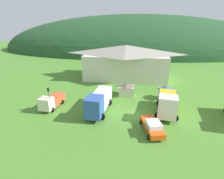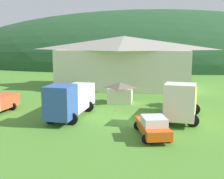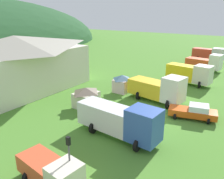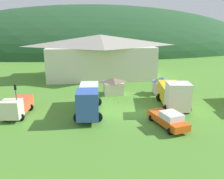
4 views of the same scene
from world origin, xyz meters
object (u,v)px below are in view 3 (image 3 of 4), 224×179
(depot_building, at_px, (17,63))
(service_pickup_orange, at_px, (194,112))
(flatbed_truck_yellow, at_px, (190,73))
(play_shed_pink, at_px, (122,83))
(play_shed_cream, at_px, (86,97))
(tow_truck_silver, at_px, (209,54))
(traffic_light_west, at_px, (69,158))
(box_truck_blue, at_px, (121,120))
(traffic_cone_near_pickup, at_px, (116,114))
(heavy_rig_striped, at_px, (159,88))
(light_truck_cream, at_px, (52,172))
(heavy_rig_white, at_px, (206,63))

(depot_building, height_order, service_pickup_orange, depot_building)
(flatbed_truck_yellow, distance_m, service_pickup_orange, 13.23)
(flatbed_truck_yellow, bearing_deg, service_pickup_orange, -64.01)
(play_shed_pink, relative_size, flatbed_truck_yellow, 0.35)
(depot_building, height_order, flatbed_truck_yellow, depot_building)
(play_shed_cream, xyz_separation_m, tow_truck_silver, (36.58, -6.57, 0.53))
(flatbed_truck_yellow, bearing_deg, traffic_light_west, -81.24)
(flatbed_truck_yellow, bearing_deg, play_shed_pink, -119.35)
(box_truck_blue, relative_size, traffic_cone_near_pickup, 15.77)
(traffic_light_west, bearing_deg, heavy_rig_striped, 4.69)
(play_shed_cream, height_order, flatbed_truck_yellow, flatbed_truck_yellow)
(play_shed_cream, distance_m, traffic_cone_near_pickup, 4.42)
(light_truck_cream, bearing_deg, play_shed_cream, 127.27)
(depot_building, distance_m, flatbed_truck_yellow, 26.42)
(box_truck_blue, bearing_deg, play_shed_cream, 156.46)
(play_shed_cream, relative_size, traffic_light_west, 0.76)
(service_pickup_orange, bearing_deg, light_truck_cream, -121.06)
(flatbed_truck_yellow, bearing_deg, heavy_rig_striped, -88.53)
(flatbed_truck_yellow, distance_m, traffic_light_west, 27.91)
(play_shed_pink, relative_size, traffic_light_west, 0.64)
(box_truck_blue, xyz_separation_m, heavy_rig_striped, (10.39, 0.64, -0.01))
(box_truck_blue, bearing_deg, traffic_cone_near_pickup, 132.35)
(depot_building, distance_m, tow_truck_silver, 41.79)
(heavy_rig_white, distance_m, tow_truck_silver, 9.64)
(play_shed_cream, bearing_deg, box_truck_blue, -117.98)
(heavy_rig_striped, bearing_deg, tow_truck_silver, 99.82)
(depot_building, relative_size, play_shed_pink, 8.32)
(play_shed_pink, height_order, tow_truck_silver, tow_truck_silver)
(box_truck_blue, xyz_separation_m, tow_truck_silver, (40.50, 0.82, -0.00))
(traffic_cone_near_pickup, bearing_deg, play_shed_cream, 91.69)
(light_truck_cream, xyz_separation_m, heavy_rig_striped, (18.36, 0.20, 0.62))
(heavy_rig_white, distance_m, service_pickup_orange, 23.54)
(heavy_rig_striped, bearing_deg, flatbed_truck_yellow, 92.83)
(heavy_rig_striped, bearing_deg, traffic_light_west, -75.83)
(flatbed_truck_yellow, bearing_deg, tow_truck_silver, 101.92)
(light_truck_cream, xyz_separation_m, tow_truck_silver, (48.47, 0.38, 0.63))
(play_shed_pink, bearing_deg, flatbed_truck_yellow, -37.46)
(heavy_rig_striped, distance_m, service_pickup_orange, 5.90)
(heavy_rig_striped, xyz_separation_m, traffic_light_west, (-17.95, -1.47, 0.66))
(play_shed_cream, bearing_deg, depot_building, 93.76)
(tow_truck_silver, bearing_deg, depot_building, -111.31)
(box_truck_blue, bearing_deg, tow_truck_silver, 95.60)
(depot_building, bearing_deg, heavy_rig_white, -35.66)
(traffic_cone_near_pickup, bearing_deg, flatbed_truck_yellow, -12.72)
(play_shed_pink, height_order, box_truck_blue, box_truck_blue)
(service_pickup_orange, bearing_deg, flatbed_truck_yellow, 94.45)
(box_truck_blue, xyz_separation_m, traffic_cone_near_pickup, (4.05, 3.15, -1.80))
(light_truck_cream, relative_size, heavy_rig_striped, 0.69)
(traffic_light_west, bearing_deg, play_shed_cream, 35.61)
(tow_truck_silver, distance_m, traffic_light_west, 48.09)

